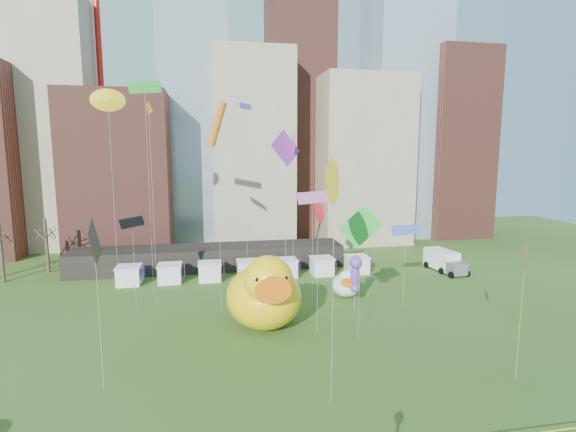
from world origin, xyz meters
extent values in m
cube|color=gray|center=(-30.00, 62.00, 21.00)|extent=(14.00, 12.00, 42.00)
cube|color=brown|center=(-18.00, 56.00, 13.00)|extent=(16.00, 14.00, 26.00)
cube|color=#8C9EB2|center=(-6.00, 64.00, 27.50)|extent=(12.00, 12.00, 55.00)
cube|color=gray|center=(4.00, 60.00, 17.00)|extent=(14.00, 14.00, 34.00)
cube|color=brown|center=(14.00, 66.00, 34.00)|extent=(12.00, 12.00, 68.00)
cube|color=gray|center=(24.00, 58.00, 15.00)|extent=(16.00, 14.00, 30.00)
cube|color=#8C9EB2|center=(34.00, 62.00, 24.00)|extent=(14.00, 12.00, 48.00)
cube|color=brown|center=(44.00, 60.00, 18.00)|extent=(12.00, 12.00, 36.00)
cylinder|color=red|center=(-22.00, 64.00, 38.00)|extent=(1.00, 1.00, 76.00)
cylinder|color=red|center=(30.00, 64.00, 38.00)|extent=(1.00, 1.00, 76.00)
cube|color=black|center=(-4.00, 42.00, 1.60)|extent=(38.00, 6.00, 3.20)
cube|color=white|center=(-14.00, 36.00, 1.10)|extent=(2.80, 2.80, 2.20)
cube|color=red|center=(-12.20, 36.00, 1.60)|extent=(0.08, 1.40, 1.60)
cube|color=white|center=(-9.00, 36.00, 1.10)|extent=(2.80, 2.80, 2.20)
cube|color=red|center=(-7.20, 36.00, 1.60)|extent=(0.08, 1.40, 1.60)
cube|color=white|center=(-4.00, 36.00, 1.10)|extent=(2.80, 2.80, 2.20)
cube|color=red|center=(-2.20, 36.00, 1.60)|extent=(0.08, 1.40, 1.60)
cube|color=white|center=(1.00, 36.00, 1.10)|extent=(2.80, 2.80, 2.20)
cube|color=red|center=(2.80, 36.00, 1.60)|extent=(0.08, 1.40, 1.60)
cube|color=white|center=(6.00, 36.00, 1.10)|extent=(2.80, 2.80, 2.20)
cube|color=red|center=(7.80, 36.00, 1.60)|extent=(0.08, 1.40, 1.60)
cube|color=white|center=(11.00, 36.00, 1.10)|extent=(2.80, 2.80, 2.20)
cube|color=red|center=(12.80, 36.00, 1.60)|extent=(0.08, 1.40, 1.60)
cube|color=white|center=(16.00, 36.00, 1.10)|extent=(2.80, 2.80, 2.20)
cube|color=red|center=(17.80, 36.00, 1.60)|extent=(0.08, 1.40, 1.60)
cylinder|color=#382B21|center=(-30.00, 40.00, 4.00)|extent=(0.44, 0.44, 8.00)
cylinder|color=#382B21|center=(-26.00, 44.00, 3.75)|extent=(0.44, 0.44, 7.50)
ellipsoid|color=yellow|center=(0.99, 19.82, 2.93)|extent=(7.37, 8.56, 5.86)
ellipsoid|color=yellow|center=(0.89, 23.06, 2.78)|extent=(1.99, 1.58, 2.38)
sphere|color=yellow|center=(1.08, 17.20, 5.29)|extent=(4.55, 4.55, 4.41)
cone|color=orange|center=(1.14, 15.32, 5.14)|extent=(2.49, 2.06, 2.42)
sphere|color=white|center=(-0.09, 15.95, 5.88)|extent=(0.79, 0.79, 0.79)
sphere|color=white|center=(2.33, 16.03, 5.88)|extent=(0.79, 0.79, 0.79)
sphere|color=black|center=(-0.08, 15.57, 5.88)|extent=(0.40, 0.40, 0.40)
sphere|color=black|center=(2.35, 15.65, 5.88)|extent=(0.40, 0.40, 0.40)
ellipsoid|color=white|center=(11.42, 26.75, 1.32)|extent=(3.98, 4.39, 2.64)
ellipsoid|color=white|center=(11.76, 28.17, 1.25)|extent=(1.01, 0.87, 1.07)
sphere|color=white|center=(11.14, 25.61, 2.38)|extent=(2.39, 2.39, 1.98)
cone|color=orange|center=(10.94, 24.79, 2.31)|extent=(1.27, 1.12, 1.09)
sphere|color=white|center=(10.48, 25.20, 2.64)|extent=(0.36, 0.36, 0.36)
sphere|color=white|center=(11.54, 24.95, 2.64)|extent=(0.36, 0.36, 0.36)
sphere|color=black|center=(10.44, 25.04, 2.64)|extent=(0.18, 0.18, 0.18)
sphere|color=black|center=(11.50, 24.78, 2.64)|extent=(0.18, 0.18, 0.18)
cylinder|color=silver|center=(1.81, 21.10, 2.01)|extent=(0.03, 0.03, 4.03)
ellipsoid|color=green|center=(1.81, 21.10, 4.03)|extent=(1.03, 0.86, 2.50)
sphere|color=green|center=(1.81, 20.95, 5.36)|extent=(1.35, 1.35, 1.27)
cone|color=green|center=(1.81, 20.38, 5.30)|extent=(0.50, 0.82, 0.45)
sphere|color=green|center=(1.81, 21.15, 2.59)|extent=(0.89, 0.89, 0.89)
cylinder|color=silver|center=(11.07, 22.77, 1.84)|extent=(0.03, 0.03, 3.68)
ellipsoid|color=purple|center=(11.07, 22.77, 3.68)|extent=(1.20, 1.07, 2.59)
sphere|color=purple|center=(11.07, 22.62, 5.07)|extent=(1.62, 1.62, 1.32)
cone|color=purple|center=(11.07, 22.02, 5.00)|extent=(0.66, 0.92, 0.46)
sphere|color=purple|center=(11.07, 22.82, 2.19)|extent=(0.93, 0.93, 0.93)
cube|color=white|center=(28.16, 35.12, 1.59)|extent=(3.02, 5.37, 2.56)
cube|color=#595960|center=(28.52, 31.86, 1.08)|extent=(2.55, 2.10, 1.64)
cylinder|color=black|center=(27.09, 33.14, 0.46)|extent=(0.36, 0.95, 0.92)
cylinder|color=black|center=(29.64, 33.43, 0.46)|extent=(0.36, 0.95, 0.92)
cylinder|color=black|center=(26.70, 36.61, 0.46)|extent=(0.36, 0.95, 0.92)
cylinder|color=black|center=(29.25, 36.90, 0.46)|extent=(0.36, 0.95, 0.92)
cylinder|color=silver|center=(5.61, 17.49, 5.56)|extent=(0.02, 0.02, 11.13)
cone|color=red|center=(5.61, 17.49, 11.13)|extent=(0.35, 1.78, 1.77)
cylinder|color=silver|center=(6.98, 25.08, 5.85)|extent=(0.02, 0.02, 11.71)
cube|color=pink|center=(6.98, 25.08, 11.71)|extent=(3.90, 2.35, 1.24)
cylinder|color=silver|center=(-11.81, 27.12, 4.63)|extent=(0.02, 0.02, 9.26)
cube|color=black|center=(-11.81, 27.12, 9.26)|extent=(2.24, 2.95, 1.00)
cylinder|color=silver|center=(8.64, 14.86, 5.11)|extent=(0.02, 0.02, 10.22)
cube|color=green|center=(8.64, 14.86, 10.22)|extent=(3.44, 1.60, 3.77)
cylinder|color=silver|center=(3.70, 6.22, 7.35)|extent=(0.02, 0.02, 14.70)
cone|color=yellow|center=(3.70, 6.22, 14.70)|extent=(0.56, 2.80, 2.78)
cylinder|color=silver|center=(16.59, 22.80, 4.16)|extent=(0.02, 0.02, 8.31)
cube|color=blue|center=(16.59, 22.80, 8.31)|extent=(3.33, 1.01, 1.01)
cylinder|color=silver|center=(-2.89, 24.27, 9.60)|extent=(0.02, 0.02, 19.19)
cylinder|color=orange|center=(-2.89, 24.27, 19.19)|extent=(2.20, 2.43, 4.34)
cylinder|color=silver|center=(3.32, 21.11, 8.42)|extent=(0.02, 0.02, 16.84)
cube|color=purple|center=(3.32, 21.11, 16.84)|extent=(3.04, 1.74, 3.48)
cylinder|color=silver|center=(17.73, 6.56, 4.56)|extent=(0.02, 0.02, 9.13)
cube|color=red|center=(17.73, 6.56, 9.13)|extent=(1.29, 1.59, 2.02)
cylinder|color=silver|center=(4.23, 21.87, 8.56)|extent=(0.02, 0.02, 17.11)
cube|color=pink|center=(4.23, 21.87, 17.11)|extent=(0.21, 2.98, 2.98)
cylinder|color=silver|center=(-11.40, 10.35, 5.31)|extent=(0.02, 0.02, 10.63)
cube|color=black|center=(-11.40, 10.35, 10.63)|extent=(1.47, 2.74, 3.08)
cylinder|color=silver|center=(-10.32, 30.05, 11.66)|extent=(0.02, 0.02, 23.31)
cube|color=green|center=(-10.32, 30.05, 23.31)|extent=(3.77, 2.19, 1.19)
cylinder|color=silver|center=(-14.73, 33.26, 11.14)|extent=(0.02, 0.02, 22.28)
cone|color=yellow|center=(-14.73, 33.26, 22.28)|extent=(2.53, 0.78, 2.51)
cylinder|color=silver|center=(0.36, 29.90, 10.77)|extent=(0.02, 0.02, 21.53)
cube|color=blue|center=(0.36, 29.90, 21.53)|extent=(1.61, 1.70, 0.63)
cylinder|color=silver|center=(-9.73, 28.02, 10.46)|extent=(0.02, 0.02, 20.92)
cube|color=orange|center=(-9.73, 28.02, 20.92)|extent=(1.15, 3.24, 0.99)
camera|label=1|loc=(-3.93, -19.38, 16.40)|focal=27.00mm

